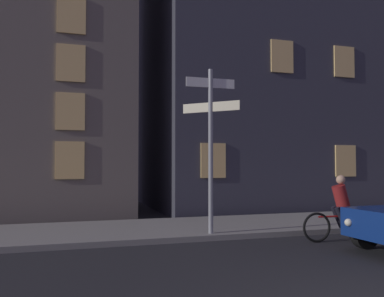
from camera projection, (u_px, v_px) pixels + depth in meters
name	position (u px, v px, depth m)	size (l,w,h in m)	color
sidewalk_kerb	(206.00, 227.00, 11.74)	(40.00, 3.46, 0.14)	gray
signpost	(211.00, 137.00, 10.37)	(1.30, 1.14, 4.16)	gray
cyclist	(339.00, 211.00, 9.94)	(1.82, 0.36, 1.61)	black
building_right_block	(291.00, 12.00, 19.58)	(13.50, 7.65, 18.33)	#383842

